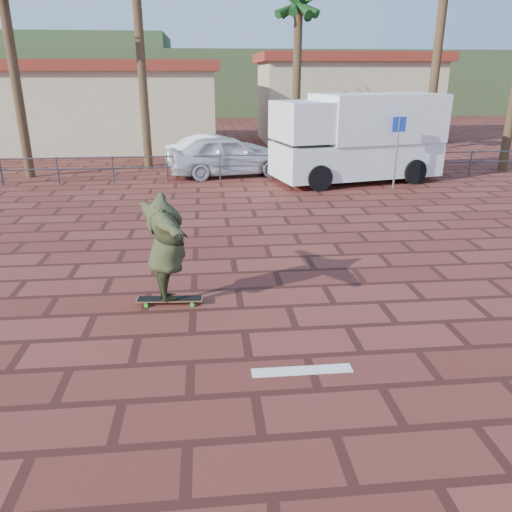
{
  "coord_description": "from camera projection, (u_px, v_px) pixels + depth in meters",
  "views": [
    {
      "loc": [
        -0.52,
        -7.03,
        3.85
      ],
      "look_at": [
        0.31,
        1.28,
        0.8
      ],
      "focal_mm": 35.0,
      "sensor_mm": 36.0,
      "label": 1
    }
  ],
  "objects": [
    {
      "name": "skateboarder",
      "position": [
        166.0,
        247.0,
        8.5
      ],
      "size": [
        1.41,
        2.44,
        1.92
      ],
      "primitive_type": "imported",
      "rotation": [
        0.0,
        0.0,
        1.92
      ],
      "color": "#373A1F",
      "rests_on": "longboard"
    },
    {
      "name": "street_sign",
      "position": [
        398.0,
        139.0,
        17.26
      ],
      "size": [
        0.5,
        0.12,
        2.48
      ],
      "rotation": [
        0.0,
        0.0,
        0.15
      ],
      "color": "gray",
      "rests_on": "ground"
    },
    {
      "name": "hill_back",
      "position": [
        14.0,
        73.0,
        56.84
      ],
      "size": [
        35.0,
        14.0,
        8.0
      ],
      "primitive_type": "cube",
      "color": "#384C28",
      "rests_on": "ground"
    },
    {
      "name": "building_east",
      "position": [
        345.0,
        97.0,
        30.24
      ],
      "size": [
        10.6,
        6.6,
        5.0
      ],
      "color": "beige",
      "rests_on": "ground"
    },
    {
      "name": "hill_front",
      "position": [
        208.0,
        82.0,
        53.64
      ],
      "size": [
        70.0,
        18.0,
        6.0
      ],
      "primitive_type": "cube",
      "color": "#384C28",
      "rests_on": "ground"
    },
    {
      "name": "guardrail",
      "position": [
        220.0,
        163.0,
        18.92
      ],
      "size": [
        24.06,
        0.06,
        1.0
      ],
      "color": "#47494F",
      "rests_on": "ground"
    },
    {
      "name": "car_silver",
      "position": [
        228.0,
        156.0,
        19.85
      ],
      "size": [
        4.96,
        2.7,
        1.6
      ],
      "primitive_type": "imported",
      "rotation": [
        0.0,
        0.0,
        1.75
      ],
      "color": "silver",
      "rests_on": "ground"
    },
    {
      "name": "palm_center",
      "position": [
        299.0,
        9.0,
        20.57
      ],
      "size": [
        2.4,
        2.4,
        7.75
      ],
      "color": "brown",
      "rests_on": "ground"
    },
    {
      "name": "ground",
      "position": [
        245.0,
        331.0,
        7.94
      ],
      "size": [
        120.0,
        120.0,
        0.0
      ],
      "primitive_type": "plane",
      "color": "maroon",
      "rests_on": "ground"
    },
    {
      "name": "longboard",
      "position": [
        170.0,
        299.0,
        8.84
      ],
      "size": [
        1.18,
        0.33,
        0.11
      ],
      "rotation": [
        0.0,
        0.0,
        -0.06
      ],
      "color": "olive",
      "rests_on": "ground"
    },
    {
      "name": "campervan",
      "position": [
        358.0,
        136.0,
        18.6
      ],
      "size": [
        6.54,
        3.83,
        3.18
      ],
      "rotation": [
        0.0,
        0.0,
        0.22
      ],
      "color": "white",
      "rests_on": "ground"
    },
    {
      "name": "building_west",
      "position": [
        103.0,
        105.0,
        27.16
      ],
      "size": [
        12.6,
        7.6,
        4.5
      ],
      "color": "beige",
      "rests_on": "ground"
    },
    {
      "name": "paint_stripe",
      "position": [
        302.0,
        370.0,
        6.88
      ],
      "size": [
        1.4,
        0.22,
        0.01
      ],
      "primitive_type": "cube",
      "color": "white",
      "rests_on": "ground"
    },
    {
      "name": "car_white",
      "position": [
        220.0,
        152.0,
        21.22
      ],
      "size": [
        4.65,
        2.98,
        1.45
      ],
      "primitive_type": "imported",
      "rotation": [
        0.0,
        0.0,
        1.93
      ],
      "color": "white",
      "rests_on": "ground"
    }
  ]
}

